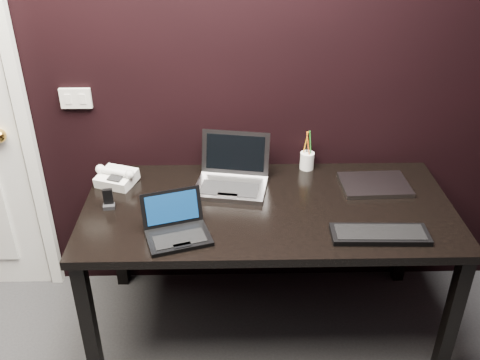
{
  "coord_description": "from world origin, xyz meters",
  "views": [
    {
      "loc": [
        0.13,
        -0.67,
        2.07
      ],
      "look_at": [
        0.17,
        1.35,
        0.91
      ],
      "focal_mm": 40.0,
      "sensor_mm": 36.0,
      "label": 1
    }
  ],
  "objects_px": {
    "silver_laptop": "(232,178)",
    "mobile_phone": "(109,201)",
    "desk_phone": "(116,177)",
    "netbook": "(177,229)",
    "ext_keyboard": "(380,234)",
    "closed_laptop": "(375,185)",
    "desk": "(268,219)",
    "pen_cup": "(307,160)"
  },
  "relations": [
    {
      "from": "netbook",
      "to": "desk_phone",
      "type": "height_order",
      "value": "netbook"
    },
    {
      "from": "netbook",
      "to": "pen_cup",
      "type": "distance_m",
      "value": 0.85
    },
    {
      "from": "netbook",
      "to": "ext_keyboard",
      "type": "height_order",
      "value": "netbook"
    },
    {
      "from": "ext_keyboard",
      "to": "closed_laptop",
      "type": "bearing_deg",
      "value": 79.34
    },
    {
      "from": "ext_keyboard",
      "to": "pen_cup",
      "type": "distance_m",
      "value": 0.65
    },
    {
      "from": "closed_laptop",
      "to": "silver_laptop",
      "type": "bearing_deg",
      "value": 178.12
    },
    {
      "from": "desk_phone",
      "to": "mobile_phone",
      "type": "relative_size",
      "value": 2.38
    },
    {
      "from": "ext_keyboard",
      "to": "mobile_phone",
      "type": "relative_size",
      "value": 4.5
    },
    {
      "from": "closed_laptop",
      "to": "pen_cup",
      "type": "xyz_separation_m",
      "value": [
        -0.31,
        0.19,
        0.04
      ]
    },
    {
      "from": "desk",
      "to": "ext_keyboard",
      "type": "relative_size",
      "value": 4.13
    },
    {
      "from": "silver_laptop",
      "to": "desk",
      "type": "bearing_deg",
      "value": -47.44
    },
    {
      "from": "closed_laptop",
      "to": "mobile_phone",
      "type": "height_order",
      "value": "mobile_phone"
    },
    {
      "from": "desk",
      "to": "ext_keyboard",
      "type": "distance_m",
      "value": 0.53
    },
    {
      "from": "pen_cup",
      "to": "closed_laptop",
      "type": "bearing_deg",
      "value": -32.0
    },
    {
      "from": "silver_laptop",
      "to": "mobile_phone",
      "type": "bearing_deg",
      "value": -162.22
    },
    {
      "from": "closed_laptop",
      "to": "pen_cup",
      "type": "height_order",
      "value": "pen_cup"
    },
    {
      "from": "desk",
      "to": "silver_laptop",
      "type": "distance_m",
      "value": 0.27
    },
    {
      "from": "closed_laptop",
      "to": "mobile_phone",
      "type": "distance_m",
      "value": 1.27
    },
    {
      "from": "silver_laptop",
      "to": "pen_cup",
      "type": "distance_m",
      "value": 0.42
    },
    {
      "from": "ext_keyboard",
      "to": "mobile_phone",
      "type": "bearing_deg",
      "value": 167.87
    },
    {
      "from": "closed_laptop",
      "to": "netbook",
      "type": "bearing_deg",
      "value": -157.51
    },
    {
      "from": "ext_keyboard",
      "to": "desk_phone",
      "type": "bearing_deg",
      "value": 158.54
    },
    {
      "from": "mobile_phone",
      "to": "pen_cup",
      "type": "distance_m",
      "value": 1.01
    },
    {
      "from": "desk",
      "to": "ext_keyboard",
      "type": "xyz_separation_m",
      "value": [
        0.45,
        -0.25,
        0.09
      ]
    },
    {
      "from": "desk_phone",
      "to": "pen_cup",
      "type": "bearing_deg",
      "value": 8.32
    },
    {
      "from": "desk",
      "to": "netbook",
      "type": "bearing_deg",
      "value": -150.42
    },
    {
      "from": "desk",
      "to": "silver_laptop",
      "type": "bearing_deg",
      "value": 132.56
    },
    {
      "from": "desk",
      "to": "pen_cup",
      "type": "xyz_separation_m",
      "value": [
        0.22,
        0.35,
        0.13
      ]
    },
    {
      "from": "ext_keyboard",
      "to": "closed_laptop",
      "type": "height_order",
      "value": "ext_keyboard"
    },
    {
      "from": "mobile_phone",
      "to": "ext_keyboard",
      "type": "bearing_deg",
      "value": -12.13
    },
    {
      "from": "silver_laptop",
      "to": "desk_phone",
      "type": "distance_m",
      "value": 0.57
    },
    {
      "from": "desk",
      "to": "mobile_phone",
      "type": "bearing_deg",
      "value": -179.98
    },
    {
      "from": "netbook",
      "to": "silver_laptop",
      "type": "xyz_separation_m",
      "value": [
        0.24,
        0.41,
        0.01
      ]
    },
    {
      "from": "ext_keyboard",
      "to": "pen_cup",
      "type": "bearing_deg",
      "value": 110.85
    },
    {
      "from": "desk_phone",
      "to": "mobile_phone",
      "type": "bearing_deg",
      "value": -89.64
    },
    {
      "from": "desk",
      "to": "mobile_phone",
      "type": "xyz_separation_m",
      "value": [
        -0.73,
        -0.0,
        0.11
      ]
    },
    {
      "from": "closed_laptop",
      "to": "desk_phone",
      "type": "xyz_separation_m",
      "value": [
        -1.26,
        0.05,
        0.03
      ]
    },
    {
      "from": "mobile_phone",
      "to": "desk",
      "type": "bearing_deg",
      "value": 0.02
    },
    {
      "from": "desk",
      "to": "ext_keyboard",
      "type": "bearing_deg",
      "value": -29.35
    },
    {
      "from": "closed_laptop",
      "to": "mobile_phone",
      "type": "xyz_separation_m",
      "value": [
        -1.26,
        -0.16,
        0.02
      ]
    },
    {
      "from": "mobile_phone",
      "to": "pen_cup",
      "type": "height_order",
      "value": "pen_cup"
    },
    {
      "from": "mobile_phone",
      "to": "netbook",
      "type": "bearing_deg",
      "value": -34.68
    }
  ]
}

